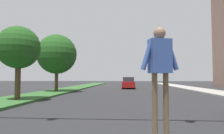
{
  "coord_description": "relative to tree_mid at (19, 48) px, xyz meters",
  "views": [
    {
      "loc": [
        -0.72,
        2.27,
        1.57
      ],
      "look_at": [
        -1.68,
        15.47,
        2.27
      ],
      "focal_mm": 32.47,
      "sensor_mm": 36.0,
      "label": 1
    }
  ],
  "objects": [
    {
      "name": "sedan_midblock",
      "position": [
        7.48,
        16.67,
        -2.79
      ],
      "size": [
        1.89,
        4.52,
        1.67
      ],
      "color": "maroon",
      "rests_on": "ground_plane"
    },
    {
      "name": "median_strip",
      "position": [
        -0.38,
        12.78,
        -3.49
      ],
      "size": [
        3.43,
        64.0,
        0.15
      ],
      "primitive_type": "cube",
      "color": "#2D5B28",
      "rests_on": "ground_plane"
    },
    {
      "name": "pedestrian_performer",
      "position": [
        7.83,
        -9.25,
        -1.91
      ],
      "size": [
        0.74,
        0.34,
        2.49
      ],
      "color": "brown",
      "rests_on": "ground_plane"
    },
    {
      "name": "sidewalk_right",
      "position": [
        16.31,
        12.78,
        -3.49
      ],
      "size": [
        3.0,
        64.0,
        0.15
      ],
      "primitive_type": "cube",
      "color": "#9E9991",
      "rests_on": "ground_plane"
    },
    {
      "name": "ground_plane",
      "position": [
        7.94,
        14.78,
        -3.57
      ],
      "size": [
        140.0,
        140.0,
        0.0
      ],
      "primitive_type": "plane",
      "color": "#262628"
    },
    {
      "name": "tree_mid",
      "position": [
        0.0,
        0.0,
        0.0
      ],
      "size": [
        2.85,
        2.85,
        4.87
      ],
      "color": "#4C3823",
      "rests_on": "median_strip"
    },
    {
      "name": "tree_far",
      "position": [
        -0.35,
        8.39,
        0.55
      ],
      "size": [
        4.28,
        4.28,
        6.12
      ],
      "color": "#4C3823",
      "rests_on": "median_strip"
    }
  ]
}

